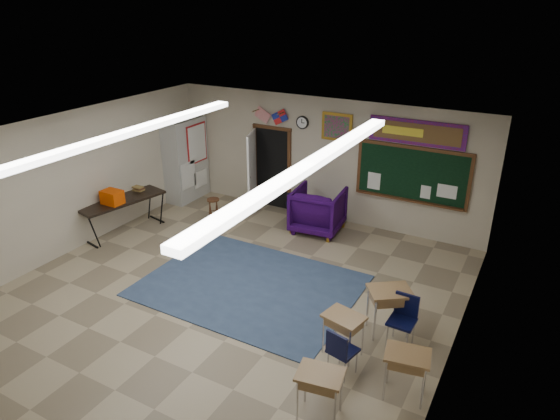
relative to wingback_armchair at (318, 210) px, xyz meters
The scene contains 24 objects.
floor 3.75m from the wingback_armchair, 94.37° to the right, with size 9.00×9.00×0.00m, color gray.
back_wall 1.29m from the wingback_armchair, 109.56° to the left, with size 8.00×0.04×3.00m, color #C0B49C.
left_wall 5.75m from the wingback_armchair, 139.15° to the right, with size 0.04×9.00×3.00m, color #C0B49C.
right_wall 5.34m from the wingback_armchair, 44.89° to the right, with size 0.04×9.00×3.00m, color #C0B49C.
ceiling 4.46m from the wingback_armchair, 94.37° to the right, with size 8.00×9.00×0.04m, color silver.
area_rug 2.95m from the wingback_armchair, 91.64° to the right, with size 4.00×3.00×0.02m, color #374A68.
fluorescent_strips 4.43m from the wingback_armchair, 94.37° to the right, with size 3.86×6.00×0.10m, color white, non-canonical shape.
doorway 1.97m from the wingback_armchair, 160.04° to the left, with size 1.10×0.89×2.16m.
chalkboard 2.27m from the wingback_armchair, 21.60° to the left, with size 2.55×0.14×1.30m.
bulletin_board 2.82m from the wingback_armchair, 21.70° to the left, with size 2.10×0.05×0.55m.
framed_art_print 1.98m from the wingback_armchair, 84.99° to the left, with size 0.75×0.05×0.65m.
wall_clock 2.15m from the wingback_armchair, 137.51° to the left, with size 0.32×0.05×0.32m.
wall_flags 2.68m from the wingback_armchair, 156.35° to the left, with size 1.16×0.06×0.70m, color red, non-canonical shape.
storage_cabinet 4.04m from the wingback_armchair, behind, with size 0.59×1.25×2.20m.
wingback_armchair is the anchor object (origin of this frame).
student_chair_reading 0.75m from the wingback_armchair, 166.16° to the left, with size 0.41×0.41×0.82m, color black, non-canonical shape.
student_chair_desk_a 4.91m from the wingback_armchair, 60.69° to the right, with size 0.40×0.40×0.80m, color black, non-canonical shape.
student_chair_desk_b 4.39m from the wingback_armchair, 47.47° to the right, with size 0.43×0.43×0.86m, color black, non-canonical shape.
student_desk_front_left 4.48m from the wingback_armchair, 59.98° to the right, with size 0.68×0.56×0.71m.
student_desk_front_right 4.02m from the wingback_armchair, 48.29° to the right, with size 0.85×0.81×0.81m.
student_desk_back_left 5.75m from the wingback_armchair, 64.71° to the right, with size 0.67×0.54×0.72m.
student_desk_back_right 5.43m from the wingback_armchair, 52.10° to the right, with size 0.68×0.55×0.73m.
folding_table 4.56m from the wingback_armchair, 149.53° to the right, with size 1.08×2.11×1.15m.
wooden_stool 2.64m from the wingback_armchair, 164.96° to the right, with size 0.31×0.31×0.54m.
Camera 1 is at (4.72, -6.14, 5.18)m, focal length 32.00 mm.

